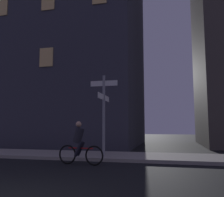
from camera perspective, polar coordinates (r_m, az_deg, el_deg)
The scene contains 4 objects.
sidewalk_kerb at distance 11.50m, azimuth -3.65°, elevation -13.30°, with size 40.00×2.72×0.14m, color gray.
signpost at distance 10.67m, azimuth -1.96°, elevation -2.26°, with size 1.24×1.79×3.54m.
cyclist at distance 9.29m, azimuth -7.68°, elevation -10.68°, with size 1.82×0.36×1.61m.
building_left_block at distance 20.28m, azimuth -8.77°, elevation 9.70°, with size 10.33×9.32×14.14m.
Camera 1 is at (3.31, -3.68, 1.43)m, focal length 38.74 mm.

